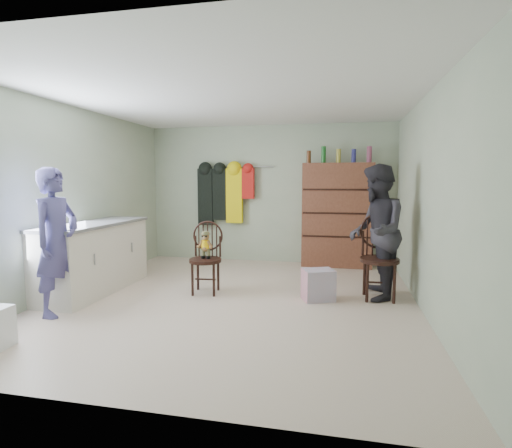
% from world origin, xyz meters
% --- Properties ---
extents(ground_plane, '(5.00, 5.00, 0.00)m').
position_xyz_m(ground_plane, '(0.00, 0.00, 0.00)').
color(ground_plane, beige).
rests_on(ground_plane, ground).
extents(room_walls, '(5.00, 5.00, 5.00)m').
position_xyz_m(room_walls, '(0.00, 0.53, 1.58)').
color(room_walls, '#AFBB9C').
rests_on(room_walls, ground).
extents(counter, '(0.64, 1.86, 0.94)m').
position_xyz_m(counter, '(-1.95, 0.00, 0.47)').
color(counter, silver).
rests_on(counter, ground).
extents(chair_front, '(0.47, 0.47, 0.96)m').
position_xyz_m(chair_front, '(-0.45, 0.26, 0.55)').
color(chair_front, black).
rests_on(chair_front, ground).
extents(chair_far, '(0.50, 0.50, 1.09)m').
position_xyz_m(chair_far, '(1.80, 0.47, 0.58)').
color(chair_far, black).
rests_on(chair_far, ground).
extents(striped_bag, '(0.45, 0.41, 0.39)m').
position_xyz_m(striped_bag, '(1.05, 0.20, 0.20)').
color(striped_bag, '#E5727E').
rests_on(striped_bag, ground).
extents(person_left, '(0.43, 0.62, 1.65)m').
position_xyz_m(person_left, '(-1.78, -0.92, 0.83)').
color(person_left, '#4A4680').
rests_on(person_left, ground).
extents(person_right, '(0.65, 0.84, 1.71)m').
position_xyz_m(person_right, '(1.75, 0.45, 0.86)').
color(person_right, '#2D2B33').
rests_on(person_right, ground).
extents(dresser, '(1.20, 0.39, 2.08)m').
position_xyz_m(dresser, '(1.25, 2.30, 0.91)').
color(dresser, brown).
rests_on(dresser, ground).
extents(coat_rack, '(1.42, 0.12, 1.09)m').
position_xyz_m(coat_rack, '(-0.83, 2.38, 1.25)').
color(coat_rack, '#99999E').
rests_on(coat_rack, ground).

